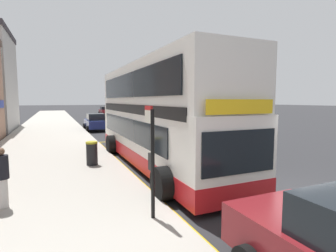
% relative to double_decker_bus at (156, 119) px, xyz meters
% --- Properties ---
extents(ground_plane, '(260.00, 260.00, 0.00)m').
position_rel_double_decker_bus_xyz_m(ground_plane, '(2.46, 26.74, -2.07)').
color(ground_plane, '#28282B').
extents(pavement_near, '(6.00, 76.00, 0.14)m').
position_rel_double_decker_bus_xyz_m(pavement_near, '(-4.54, 26.74, -2.00)').
color(pavement_near, '#A39E93').
rests_on(pavement_near, ground).
extents(double_decker_bus, '(3.23, 11.39, 4.40)m').
position_rel_double_decker_bus_xyz_m(double_decker_bus, '(0.00, 0.00, 0.00)').
color(double_decker_bus, white).
rests_on(double_decker_bus, ground).
extents(bus_bay_markings, '(3.16, 14.50, 0.01)m').
position_rel_double_decker_bus_xyz_m(bus_bay_markings, '(0.04, 0.08, -2.06)').
color(bus_bay_markings, gold).
rests_on(bus_bay_markings, ground).
extents(bus_stop_sign, '(0.09, 0.51, 2.61)m').
position_rel_double_decker_bus_xyz_m(bus_stop_sign, '(-2.12, -5.16, -0.38)').
color(bus_stop_sign, black).
rests_on(bus_stop_sign, pavement_near).
extents(parked_car_maroon_kerbside, '(2.09, 4.20, 1.62)m').
position_rel_double_decker_bus_xyz_m(parked_car_maroon_kerbside, '(5.14, 41.83, -1.27)').
color(parked_car_maroon_kerbside, maroon).
rests_on(parked_car_maroon_kerbside, ground).
extents(parked_car_navy_across, '(2.09, 4.20, 1.62)m').
position_rel_double_decker_bus_xyz_m(parked_car_navy_across, '(-0.53, 14.65, -1.27)').
color(parked_car_navy_across, navy).
rests_on(parked_car_navy_across, ground).
extents(pedestrian_waiting_near_sign, '(0.34, 0.34, 1.56)m').
position_rel_double_decker_bus_xyz_m(pedestrian_waiting_near_sign, '(-5.43, -3.17, -1.09)').
color(pedestrian_waiting_near_sign, '#B7B2AD').
rests_on(pedestrian_waiting_near_sign, pavement_near).
extents(litter_bin, '(0.49, 0.49, 1.00)m').
position_rel_double_decker_bus_xyz_m(litter_bin, '(-2.75, 0.48, -1.42)').
color(litter_bin, black).
rests_on(litter_bin, pavement_near).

